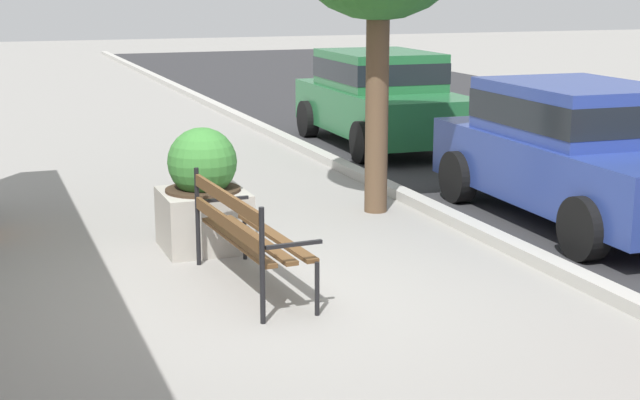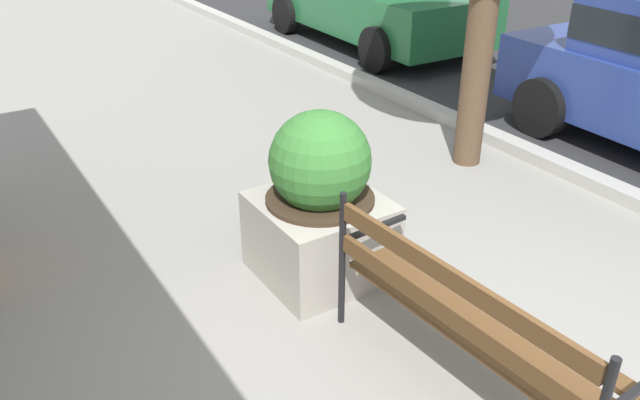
% 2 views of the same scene
% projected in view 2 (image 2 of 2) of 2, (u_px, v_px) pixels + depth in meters
% --- Properties ---
extents(park_bench, '(1.83, 0.64, 0.95)m').
position_uv_depth(park_bench, '(467.00, 314.00, 3.46)').
color(park_bench, brown).
rests_on(park_bench, ground).
extents(concrete_planter, '(0.84, 0.84, 1.24)m').
position_uv_depth(concrete_planter, '(320.00, 204.00, 4.50)').
color(concrete_planter, '#A8A399').
rests_on(concrete_planter, ground).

